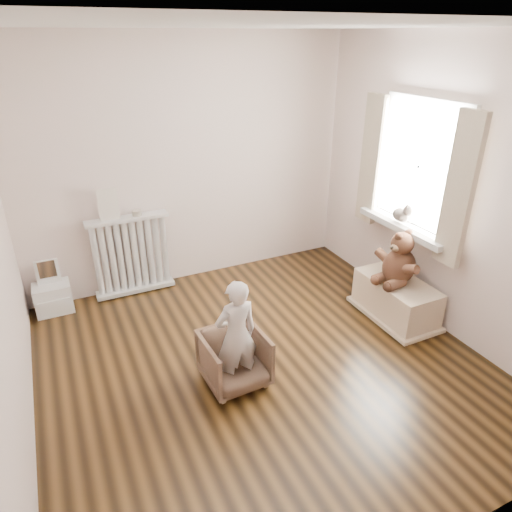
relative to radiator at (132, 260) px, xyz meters
name	(u,v)px	position (x,y,z in m)	size (l,w,h in m)	color
floor	(263,363)	(0.72, -1.68, -0.39)	(3.60, 3.60, 0.01)	black
ceiling	(265,25)	(0.72, -1.68, 2.21)	(3.60, 3.60, 0.01)	white
back_wall	(189,166)	(0.72, 0.12, 0.91)	(3.60, 0.02, 2.60)	silver
front_wall	(455,370)	(0.72, -3.48, 0.91)	(3.60, 0.02, 2.60)	silver
right_wall	(446,191)	(2.52, -1.68, 0.91)	(0.02, 3.60, 2.60)	silver
window	(420,167)	(2.48, -1.38, 1.06)	(0.03, 0.90, 1.10)	white
window_sill	(404,226)	(2.39, -1.38, 0.48)	(0.22, 1.10, 0.06)	silver
curtain_left	(459,192)	(2.37, -1.95, 1.00)	(0.06, 0.26, 1.30)	#C2B397
curtain_right	(371,160)	(2.37, -0.81, 1.00)	(0.06, 0.26, 1.30)	#C2B397
radiator	(132,260)	(0.00, 0.00, 0.00)	(0.83, 0.16, 0.88)	silver
paper_doll	(108,204)	(-0.16, 0.00, 0.65)	(0.19, 0.02, 0.32)	beige
tin_a	(137,213)	(0.11, 0.00, 0.52)	(0.09, 0.09, 0.06)	#A59E8C
toy_vanity	(51,287)	(-0.83, -0.03, -0.11)	(0.35, 0.25, 0.55)	silver
armchair	(235,359)	(0.43, -1.78, -0.17)	(0.48, 0.49, 0.45)	brown
child	(236,335)	(0.43, -1.83, 0.10)	(0.34, 0.22, 0.94)	beige
toy_bench	(396,298)	(2.24, -1.57, -0.19)	(0.44, 0.83, 0.39)	beige
teddy_bear	(401,256)	(2.22, -1.57, 0.28)	(0.43, 0.33, 0.53)	#361D12
plush_cat	(402,212)	(2.38, -1.34, 0.61)	(0.15, 0.24, 0.21)	slate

